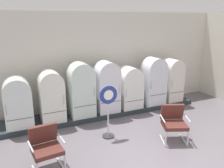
{
  "coord_description": "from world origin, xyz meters",
  "views": [
    {
      "loc": [
        -2.66,
        -3.48,
        2.99
      ],
      "look_at": [
        0.17,
        2.75,
        1.06
      ],
      "focal_mm": 37.49,
      "sensor_mm": 36.0,
      "label": 1
    }
  ],
  "objects_px": {
    "armchair_left": "(46,145)",
    "sign_stand": "(108,112)",
    "refrigerator_0": "(18,101)",
    "refrigerator_4": "(129,86)",
    "refrigerator_2": "(81,88)",
    "refrigerator_6": "(172,79)",
    "armchair_right": "(174,121)",
    "refrigerator_5": "(154,80)",
    "refrigerator_3": "(107,85)",
    "refrigerator_1": "(52,95)"
  },
  "relations": [
    {
      "from": "armchair_right",
      "to": "refrigerator_6",
      "type": "bearing_deg",
      "value": 53.06
    },
    {
      "from": "armchair_left",
      "to": "sign_stand",
      "type": "relative_size",
      "value": 0.66
    },
    {
      "from": "refrigerator_4",
      "to": "armchair_right",
      "type": "height_order",
      "value": "refrigerator_4"
    },
    {
      "from": "refrigerator_1",
      "to": "refrigerator_2",
      "type": "distance_m",
      "value": 0.88
    },
    {
      "from": "armchair_left",
      "to": "refrigerator_1",
      "type": "bearing_deg",
      "value": 75.63
    },
    {
      "from": "refrigerator_2",
      "to": "sign_stand",
      "type": "distance_m",
      "value": 1.4
    },
    {
      "from": "refrigerator_1",
      "to": "armchair_left",
      "type": "xyz_separation_m",
      "value": [
        -0.52,
        -2.01,
        -0.39
      ]
    },
    {
      "from": "refrigerator_5",
      "to": "refrigerator_2",
      "type": "bearing_deg",
      "value": 179.64
    },
    {
      "from": "refrigerator_1",
      "to": "refrigerator_3",
      "type": "xyz_separation_m",
      "value": [
        1.69,
        -0.01,
        0.08
      ]
    },
    {
      "from": "refrigerator_0",
      "to": "refrigerator_2",
      "type": "relative_size",
      "value": 0.84
    },
    {
      "from": "armchair_right",
      "to": "sign_stand",
      "type": "bearing_deg",
      "value": 150.31
    },
    {
      "from": "refrigerator_2",
      "to": "refrigerator_5",
      "type": "xyz_separation_m",
      "value": [
        2.54,
        -0.02,
        -0.01
      ]
    },
    {
      "from": "refrigerator_5",
      "to": "refrigerator_6",
      "type": "distance_m",
      "value": 0.79
    },
    {
      "from": "refrigerator_0",
      "to": "refrigerator_4",
      "type": "relative_size",
      "value": 1.0
    },
    {
      "from": "refrigerator_2",
      "to": "armchair_right",
      "type": "relative_size",
      "value": 1.78
    },
    {
      "from": "refrigerator_3",
      "to": "refrigerator_6",
      "type": "relative_size",
      "value": 1.07
    },
    {
      "from": "refrigerator_3",
      "to": "refrigerator_5",
      "type": "bearing_deg",
      "value": -0.33
    },
    {
      "from": "refrigerator_0",
      "to": "refrigerator_6",
      "type": "xyz_separation_m",
      "value": [
        5.1,
        -0.02,
        0.08
      ]
    },
    {
      "from": "refrigerator_0",
      "to": "refrigerator_6",
      "type": "relative_size",
      "value": 0.91
    },
    {
      "from": "armchair_left",
      "to": "armchair_right",
      "type": "xyz_separation_m",
      "value": [
        3.1,
        -0.14,
        0.0
      ]
    },
    {
      "from": "armchair_left",
      "to": "sign_stand",
      "type": "height_order",
      "value": "sign_stand"
    },
    {
      "from": "refrigerator_2",
      "to": "refrigerator_6",
      "type": "distance_m",
      "value": 3.33
    },
    {
      "from": "refrigerator_2",
      "to": "armchair_right",
      "type": "distance_m",
      "value": 2.79
    },
    {
      "from": "refrigerator_6",
      "to": "refrigerator_2",
      "type": "bearing_deg",
      "value": -179.91
    },
    {
      "from": "refrigerator_4",
      "to": "refrigerator_5",
      "type": "height_order",
      "value": "refrigerator_5"
    },
    {
      "from": "armchair_right",
      "to": "sign_stand",
      "type": "xyz_separation_m",
      "value": [
        -1.43,
        0.81,
        0.17
      ]
    },
    {
      "from": "refrigerator_0",
      "to": "refrigerator_4",
      "type": "height_order",
      "value": "refrigerator_0"
    },
    {
      "from": "refrigerator_2",
      "to": "sign_stand",
      "type": "height_order",
      "value": "refrigerator_2"
    },
    {
      "from": "armchair_right",
      "to": "refrigerator_1",
      "type": "bearing_deg",
      "value": 140.33
    },
    {
      "from": "refrigerator_1",
      "to": "armchair_right",
      "type": "bearing_deg",
      "value": -39.67
    },
    {
      "from": "refrigerator_6",
      "to": "refrigerator_1",
      "type": "bearing_deg",
      "value": -179.96
    },
    {
      "from": "refrigerator_4",
      "to": "armchair_left",
      "type": "relative_size",
      "value": 1.49
    },
    {
      "from": "refrigerator_3",
      "to": "refrigerator_4",
      "type": "distance_m",
      "value": 0.83
    },
    {
      "from": "refrigerator_4",
      "to": "refrigerator_2",
      "type": "bearing_deg",
      "value": -179.15
    },
    {
      "from": "armchair_right",
      "to": "sign_stand",
      "type": "distance_m",
      "value": 1.65
    },
    {
      "from": "refrigerator_3",
      "to": "armchair_right",
      "type": "distance_m",
      "value": 2.36
    },
    {
      "from": "armchair_left",
      "to": "armchair_right",
      "type": "relative_size",
      "value": 1.0
    },
    {
      "from": "refrigerator_0",
      "to": "refrigerator_5",
      "type": "height_order",
      "value": "refrigerator_5"
    },
    {
      "from": "refrigerator_4",
      "to": "sign_stand",
      "type": "distance_m",
      "value": 1.92
    },
    {
      "from": "refrigerator_1",
      "to": "refrigerator_4",
      "type": "bearing_deg",
      "value": 0.5
    },
    {
      "from": "refrigerator_6",
      "to": "armchair_right",
      "type": "height_order",
      "value": "refrigerator_6"
    },
    {
      "from": "refrigerator_4",
      "to": "refrigerator_6",
      "type": "bearing_deg",
      "value": -0.65
    },
    {
      "from": "refrigerator_5",
      "to": "armchair_left",
      "type": "relative_size",
      "value": 1.75
    },
    {
      "from": "refrigerator_2",
      "to": "refrigerator_4",
      "type": "distance_m",
      "value": 1.65
    },
    {
      "from": "refrigerator_2",
      "to": "armchair_left",
      "type": "xyz_separation_m",
      "value": [
        -1.39,
        -2.01,
        -0.48
      ]
    },
    {
      "from": "refrigerator_4",
      "to": "sign_stand",
      "type": "bearing_deg",
      "value": -134.82
    },
    {
      "from": "refrigerator_1",
      "to": "refrigerator_5",
      "type": "relative_size",
      "value": 0.91
    },
    {
      "from": "refrigerator_3",
      "to": "armchair_right",
      "type": "relative_size",
      "value": 1.75
    },
    {
      "from": "refrigerator_4",
      "to": "refrigerator_0",
      "type": "bearing_deg",
      "value": 180.0
    },
    {
      "from": "refrigerator_2",
      "to": "refrigerator_5",
      "type": "height_order",
      "value": "refrigerator_2"
    }
  ]
}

